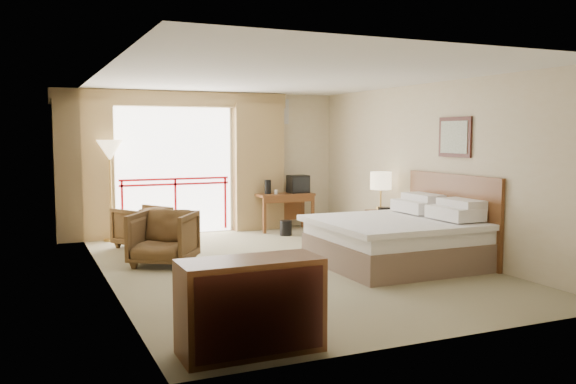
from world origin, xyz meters
name	(u,v)px	position (x,y,z in m)	size (l,w,h in m)	color
floor	(287,266)	(0.00, 0.00, 0.00)	(7.00, 7.00, 0.00)	#837A57
ceiling	(287,77)	(0.00, 0.00, 2.70)	(7.00, 7.00, 0.00)	white
wall_back	(215,162)	(0.00, 3.50, 1.35)	(5.00, 5.00, 0.00)	beige
wall_front	(442,194)	(0.00, -3.50, 1.35)	(5.00, 5.00, 0.00)	beige
wall_left	(105,177)	(-2.50, 0.00, 1.35)	(7.00, 7.00, 0.00)	beige
wall_right	(431,169)	(2.50, 0.00, 1.35)	(7.00, 7.00, 0.00)	beige
balcony_door	(175,171)	(-0.80, 3.48, 1.20)	(2.40, 2.40, 0.00)	white
balcony_railing	(175,191)	(-0.80, 3.46, 0.81)	(2.09, 0.03, 1.02)	red
curtain_left	(84,171)	(-2.45, 3.35, 1.25)	(1.00, 0.26, 2.50)	olive
curtain_right	(258,167)	(0.85, 3.35, 1.25)	(1.00, 0.26, 2.50)	olive
valance	(175,99)	(-0.80, 3.38, 2.55)	(4.40, 0.22, 0.28)	olive
hvac_vent	(277,112)	(1.30, 3.47, 2.35)	(0.50, 0.04, 0.50)	silver
bed	(398,239)	(1.50, -0.60, 0.38)	(2.13, 2.06, 0.97)	brown
headboard	(452,217)	(2.46, -0.60, 0.65)	(0.06, 2.10, 1.30)	#572C14
framed_art	(455,137)	(2.47, -0.60, 1.85)	(0.04, 0.72, 0.60)	black
nightstand	(382,228)	(2.18, 0.90, 0.29)	(0.41, 0.49, 0.59)	#572C14
table_lamp	(381,181)	(2.18, 0.95, 1.09)	(0.36, 0.36, 0.64)	tan
phone	(384,210)	(2.13, 0.75, 0.63)	(0.17, 0.13, 0.08)	black
desk	(283,201)	(1.27, 3.09, 0.57)	(1.12, 0.54, 0.73)	#572C14
tv	(298,184)	(1.57, 3.04, 0.91)	(0.39, 0.31, 0.35)	black
coffee_maker	(268,187)	(0.92, 3.04, 0.87)	(0.13, 0.13, 0.28)	black
cup	(276,192)	(1.07, 2.99, 0.77)	(0.06, 0.06, 0.09)	white
wastebasket	(286,228)	(1.05, 2.44, 0.14)	(0.22, 0.22, 0.28)	black
armchair_far	(142,247)	(-1.65, 2.30, 0.00)	(0.74, 0.76, 0.70)	#432D18
armchair_near	(164,265)	(-1.62, 0.75, 0.00)	(0.84, 0.86, 0.78)	#432D18
side_table	(147,230)	(-1.70, 1.59, 0.39)	(0.52, 0.52, 0.57)	black
book	(147,219)	(-1.70, 1.59, 0.58)	(0.15, 0.20, 0.02)	white
floor_lamp	(110,154)	(-2.03, 3.15, 1.54)	(0.46, 0.46, 1.79)	tan
dresser	(251,306)	(-1.70, -3.10, 0.41)	(1.24, 0.52, 0.82)	#572C14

